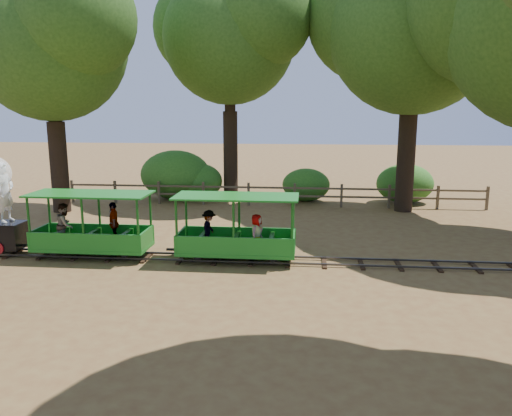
{
  "coord_description": "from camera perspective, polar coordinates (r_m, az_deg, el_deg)",
  "views": [
    {
      "loc": [
        1.42,
        -13.23,
        4.22
      ],
      "look_at": [
        0.06,
        0.5,
        1.42
      ],
      "focal_mm": 35.0,
      "sensor_mm": 36.0,
      "label": 1
    }
  ],
  "objects": [
    {
      "name": "carriage_rear",
      "position": [
        13.79,
        -2.55,
        -3.17
      ],
      "size": [
        3.38,
        1.38,
        1.76
      ],
      "color": "#1A7A20",
      "rests_on": "track"
    },
    {
      "name": "oak_ne",
      "position": [
        21.47,
        17.49,
        19.79
      ],
      "size": [
        8.25,
        7.26,
        10.48
      ],
      "color": "#2D2116",
      "rests_on": "ground"
    },
    {
      "name": "track",
      "position": [
        13.94,
        -0.47,
        -5.86
      ],
      "size": [
        22.0,
        1.0,
        0.1
      ],
      "color": "#3F3D3A",
      "rests_on": "ground"
    },
    {
      "name": "shrub_west",
      "position": [
        23.33,
        -6.87,
        3.09
      ],
      "size": [
        2.46,
        1.89,
        1.7
      ],
      "primitive_type": "ellipsoid",
      "color": "#2D6B1E",
      "rests_on": "ground"
    },
    {
      "name": "shrub_mid_w",
      "position": [
        23.52,
        -9.17,
        3.78
      ],
      "size": [
        3.27,
        2.52,
        2.26
      ],
      "primitive_type": "ellipsoid",
      "color": "#2D6B1E",
      "rests_on": "ground"
    },
    {
      "name": "carriage_front",
      "position": [
        14.93,
        -18.42,
        -2.46
      ],
      "size": [
        3.38,
        1.38,
        1.76
      ],
      "color": "#1A7A20",
      "rests_on": "track"
    },
    {
      "name": "shrub_mid_e",
      "position": [
        22.8,
        5.73,
        2.65
      ],
      "size": [
        2.16,
        1.66,
        1.49
      ],
      "primitive_type": "ellipsoid",
      "color": "#2D6B1E",
      "rests_on": "ground"
    },
    {
      "name": "ground",
      "position": [
        13.96,
        -0.47,
        -6.13
      ],
      "size": [
        90.0,
        90.0,
        0.0
      ],
      "primitive_type": "plane",
      "color": "olive",
      "rests_on": "ground"
    },
    {
      "name": "oak_nw",
      "position": [
        21.9,
        -22.58,
        17.75
      ],
      "size": [
        7.47,
        6.58,
        9.63
      ],
      "color": "#2D2116",
      "rests_on": "ground"
    },
    {
      "name": "shrub_east",
      "position": [
        23.21,
        16.65,
        2.69
      ],
      "size": [
        2.52,
        1.93,
        1.74
      ],
      "primitive_type": "ellipsoid",
      "color": "#2D6B1E",
      "rests_on": "ground"
    },
    {
      "name": "oak_nc",
      "position": [
        23.3,
        -3.11,
        19.54
      ],
      "size": [
        7.29,
        6.42,
        10.13
      ],
      "color": "#2D2116",
      "rests_on": "ground"
    },
    {
      "name": "fence",
      "position": [
        21.59,
        1.78,
        1.76
      ],
      "size": [
        18.1,
        0.1,
        1.0
      ],
      "color": "brown",
      "rests_on": "ground"
    }
  ]
}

